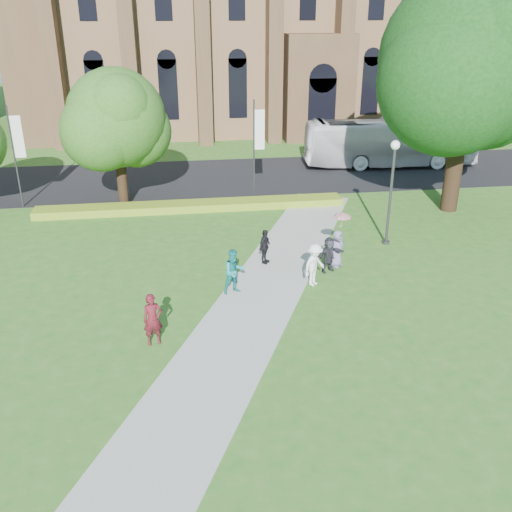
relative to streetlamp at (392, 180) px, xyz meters
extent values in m
plane|color=#2C661E|center=(-7.50, -6.50, -3.30)|extent=(160.00, 160.00, 0.00)
cube|color=black|center=(-7.50, 13.50, -3.29)|extent=(160.00, 10.00, 0.02)
cube|color=#B2B2A8|center=(-7.50, -5.50, -3.28)|extent=(15.58, 28.54, 0.04)
cube|color=gold|center=(-9.50, 6.70, -3.07)|extent=(18.00, 1.40, 0.45)
cube|color=brown|center=(2.50, 33.50, 5.20)|extent=(52.00, 16.00, 17.00)
cube|color=brown|center=(-22.00, 26.50, 7.20)|extent=(3.50, 3.50, 21.00)
cube|color=brown|center=(2.50, 24.50, 1.20)|extent=(6.00, 2.50, 9.00)
cylinder|color=#38383D|center=(0.00, 0.00, -0.90)|extent=(0.14, 0.14, 4.80)
sphere|color=white|center=(0.00, 0.00, 1.72)|extent=(0.44, 0.44, 0.44)
cylinder|color=#38383D|center=(0.00, 0.00, -3.22)|extent=(0.36, 0.36, 0.15)
cylinder|color=#332114|center=(5.50, 4.50, 0.00)|extent=(0.96, 0.96, 6.60)
sphere|color=#10340E|center=(5.50, 4.50, 5.10)|extent=(9.60, 9.60, 9.60)
cylinder|color=#332114|center=(-13.50, 8.00, -1.23)|extent=(0.60, 0.60, 4.12)
sphere|color=#295319|center=(-13.50, 8.00, 1.95)|extent=(5.60, 5.60, 5.60)
cylinder|color=#38383D|center=(-5.50, 8.70, -0.30)|extent=(0.10, 0.10, 6.00)
cube|color=white|center=(-5.15, 8.70, 0.90)|extent=(0.60, 0.02, 2.40)
cylinder|color=#38383D|center=(-19.50, 8.70, -0.30)|extent=(0.10, 0.10, 6.00)
cube|color=white|center=(-19.15, 8.70, 0.90)|extent=(0.60, 0.02, 2.40)
imported|color=white|center=(5.57, 14.81, -1.52)|extent=(12.79, 3.80, 3.52)
imported|color=#55131C|center=(-11.45, -7.83, -2.30)|extent=(0.79, 0.61, 1.91)
imported|color=#197E7E|center=(-8.21, -4.35, -2.29)|extent=(1.12, 0.99, 1.93)
imported|color=white|center=(-4.76, -4.12, -2.32)|extent=(1.37, 1.30, 1.87)
imported|color=black|center=(-6.48, -1.55, -2.44)|extent=(0.89, 1.01, 1.63)
imported|color=slate|center=(-3.28, -2.40, -2.38)|extent=(1.00, 1.00, 1.75)
imported|color=#2B2B34|center=(-3.80, -2.88, -2.44)|extent=(1.57, 1.06, 1.63)
imported|color=#DC9B9D|center=(-3.10, -2.30, -1.16)|extent=(1.06, 1.06, 0.70)
camera|label=1|loc=(-10.42, -25.49, 7.67)|focal=40.00mm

